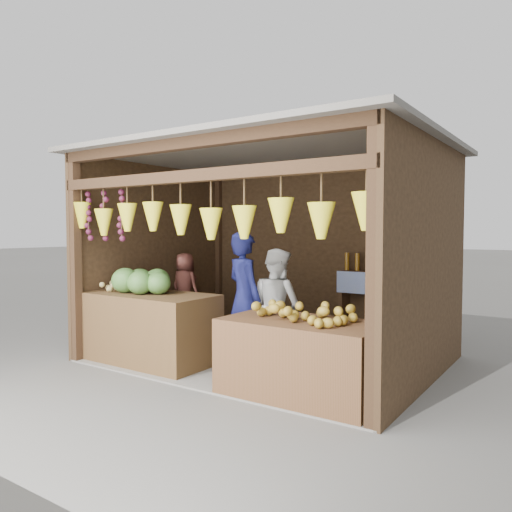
{
  "coord_description": "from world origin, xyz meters",
  "views": [
    {
      "loc": [
        3.4,
        -5.33,
        1.65
      ],
      "look_at": [
        -0.12,
        -0.1,
        1.32
      ],
      "focal_mm": 35.0,
      "sensor_mm": 36.0,
      "label": 1
    }
  ],
  "objects": [
    {
      "name": "woman_standing",
      "position": [
        0.23,
        -0.16,
        0.71
      ],
      "size": [
        0.83,
        0.73,
        1.42
      ],
      "primitive_type": "imported",
      "rotation": [
        0.0,
        0.0,
        2.82
      ],
      "color": "silver",
      "rests_on": "ground"
    },
    {
      "name": "counter_left",
      "position": [
        -1.15,
        -0.97,
        0.43
      ],
      "size": [
        1.72,
        0.85,
        0.86
      ],
      "primitive_type": "cube",
      "color": "#452E17",
      "rests_on": "ground"
    },
    {
      "name": "tanfruit_pile",
      "position": [
        -1.75,
        -1.02,
        0.93
      ],
      "size": [
        0.34,
        0.4,
        0.13
      ],
      "primitive_type": null,
      "color": "#A0814A",
      "rests_on": "counter_left"
    },
    {
      "name": "ground",
      "position": [
        0.0,
        0.0,
        0.0
      ],
      "size": [
        80.0,
        80.0,
        0.0
      ],
      "primitive_type": "plane",
      "color": "#514F49",
      "rests_on": "ground"
    },
    {
      "name": "stall_structure",
      "position": [
        -0.03,
        -0.04,
        1.67
      ],
      "size": [
        4.3,
        3.3,
        2.66
      ],
      "color": "slate",
      "rests_on": "ground"
    },
    {
      "name": "mango_pile",
      "position": [
        1.17,
        -1.07,
        0.87
      ],
      "size": [
        1.4,
        0.64,
        0.22
      ],
      "primitive_type": null,
      "color": "#B36817",
      "rests_on": "counter_right"
    },
    {
      "name": "stool",
      "position": [
        -1.55,
        0.14,
        0.16
      ],
      "size": [
        0.34,
        0.34,
        0.32
      ],
      "primitive_type": "cube",
      "color": "black",
      "rests_on": "ground"
    },
    {
      "name": "melon_pile",
      "position": [
        -1.18,
        -0.97,
        1.02
      ],
      "size": [
        1.0,
        0.5,
        0.32
      ],
      "primitive_type": null,
      "color": "#265216",
      "rests_on": "counter_left"
    },
    {
      "name": "counter_right",
      "position": [
        1.07,
        -1.07,
        0.38
      ],
      "size": [
        1.57,
        0.85,
        0.76
      ],
      "primitive_type": "cube",
      "color": "#4C3119",
      "rests_on": "ground"
    },
    {
      "name": "man_standing",
      "position": [
        -0.13,
        -0.34,
        0.81
      ],
      "size": [
        0.7,
        0.6,
        1.63
      ],
      "primitive_type": "imported",
      "rotation": [
        0.0,
        0.0,
        2.71
      ],
      "color": "#14174C",
      "rests_on": "ground"
    },
    {
      "name": "back_shelf",
      "position": [
        1.05,
        1.28,
        0.87
      ],
      "size": [
        1.25,
        0.32,
        1.32
      ],
      "color": "#382314",
      "rests_on": "ground"
    },
    {
      "name": "vendor_seated",
      "position": [
        -1.55,
        0.14,
        0.82
      ],
      "size": [
        0.5,
        0.34,
        0.99
      ],
      "primitive_type": "imported",
      "rotation": [
        0.0,
        0.0,
        3.1
      ],
      "color": "brown",
      "rests_on": "stool"
    }
  ]
}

